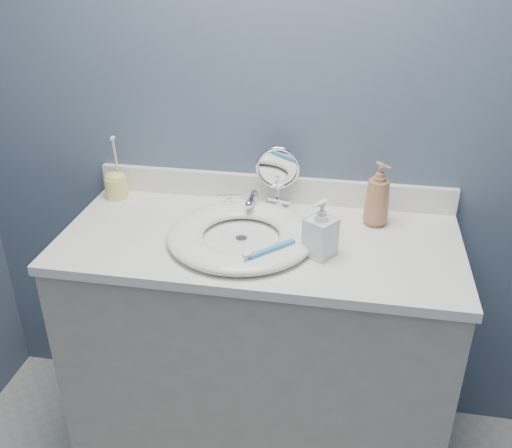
% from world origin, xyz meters
% --- Properties ---
extents(back_wall, '(2.20, 0.02, 2.40)m').
position_xyz_m(back_wall, '(0.00, 1.25, 1.20)').
color(back_wall, '#4D5F74').
rests_on(back_wall, ground).
extents(vanity_cabinet, '(1.20, 0.55, 0.85)m').
position_xyz_m(vanity_cabinet, '(0.00, 0.97, 0.42)').
color(vanity_cabinet, '#A8A49A').
rests_on(vanity_cabinet, ground).
extents(countertop, '(1.22, 0.57, 0.03)m').
position_xyz_m(countertop, '(0.00, 0.97, 0.86)').
color(countertop, white).
rests_on(countertop, vanity_cabinet).
extents(backsplash, '(1.22, 0.02, 0.09)m').
position_xyz_m(backsplash, '(0.00, 1.24, 0.93)').
color(backsplash, white).
rests_on(backsplash, countertop).
extents(basin, '(0.45, 0.45, 0.04)m').
position_xyz_m(basin, '(-0.05, 0.94, 0.90)').
color(basin, white).
rests_on(basin, countertop).
extents(drain, '(0.04, 0.04, 0.01)m').
position_xyz_m(drain, '(-0.05, 0.94, 0.88)').
color(drain, silver).
rests_on(drain, countertop).
extents(faucet, '(0.25, 0.13, 0.07)m').
position_xyz_m(faucet, '(-0.05, 1.14, 0.91)').
color(faucet, silver).
rests_on(faucet, countertop).
extents(makeup_mirror, '(0.15, 0.08, 0.22)m').
position_xyz_m(makeup_mirror, '(0.02, 1.19, 1.00)').
color(makeup_mirror, silver).
rests_on(makeup_mirror, countertop).
extents(soap_bottle_amber, '(0.11, 0.11, 0.21)m').
position_xyz_m(soap_bottle_amber, '(0.35, 1.13, 0.98)').
color(soap_bottle_amber, '#A8724C').
rests_on(soap_bottle_amber, countertop).
extents(soap_bottle_clear, '(0.11, 0.11, 0.17)m').
position_xyz_m(soap_bottle_clear, '(0.19, 0.90, 0.97)').
color(soap_bottle_clear, silver).
rests_on(soap_bottle_clear, countertop).
extents(toothbrush_holder, '(0.08, 0.08, 0.22)m').
position_xyz_m(toothbrush_holder, '(-0.54, 1.17, 0.93)').
color(toothbrush_holder, '#E4DF72').
rests_on(toothbrush_holder, countertop).
extents(toothbrush_lying, '(0.13, 0.13, 0.02)m').
position_xyz_m(toothbrush_lying, '(0.06, 0.83, 0.92)').
color(toothbrush_lying, '#3E9ADD').
rests_on(toothbrush_lying, basin).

